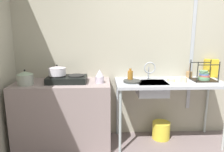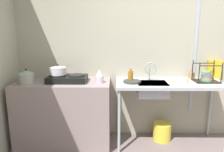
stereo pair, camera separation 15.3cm
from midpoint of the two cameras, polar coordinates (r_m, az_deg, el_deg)
wall_back at (r=3.26m, az=17.33°, el=7.27°), size 5.35×0.10×2.68m
wall_metal_strip at (r=3.30m, az=23.17°, el=9.24°), size 0.05×0.01×2.14m
counter_concrete at (r=3.05m, az=-11.47°, el=-9.85°), size 1.29×0.60×0.91m
counter_sink at (r=2.98m, az=16.98°, el=-2.91°), size 1.48×0.60×0.91m
stove at (r=2.89m, az=-10.56°, el=-0.66°), size 0.52×0.33×0.10m
pot_on_left_burner at (r=2.89m, az=-13.09°, el=1.56°), size 0.23×0.23×0.15m
pot_beside_stove at (r=2.91m, az=-20.91°, el=-0.29°), size 0.21×0.21×0.20m
percolator at (r=2.78m, az=-1.88°, el=-0.07°), size 0.11×0.11×0.18m
sink_basin at (r=2.88m, az=12.39°, el=-3.54°), size 0.40×0.33×0.18m
faucet at (r=2.95m, az=11.91°, el=1.91°), size 0.17×0.09×0.26m
frying_pan at (r=2.83m, az=7.09°, el=-1.51°), size 0.24×0.24×0.03m
dish_rack at (r=3.15m, az=25.60°, el=-0.33°), size 0.31×0.25×0.28m
cup_by_rack at (r=2.95m, az=20.68°, el=-1.20°), size 0.09×0.09×0.07m
small_bowl_on_drainboard at (r=2.95m, az=17.55°, el=-1.30°), size 0.11×0.11×0.04m
bottle_by_sink at (r=2.88m, az=6.59°, el=0.01°), size 0.07×0.07×0.18m
cereal_box at (r=3.42m, az=27.32°, el=1.67°), size 0.21×0.09×0.27m
utensil_jar at (r=3.29m, az=22.17°, el=0.19°), size 0.09×0.09×0.22m
bucket_on_floor at (r=3.30m, az=14.85°, el=-14.45°), size 0.26×0.26×0.26m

